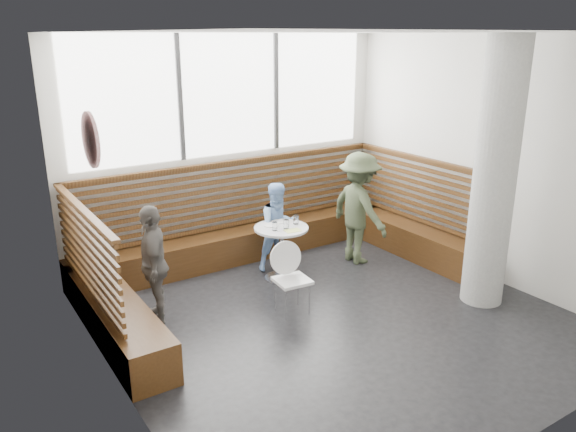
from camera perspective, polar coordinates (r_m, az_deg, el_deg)
room at (r=6.12m, az=5.12°, el=2.96°), size 5.00×5.00×3.20m
booth at (r=7.88m, az=-3.09°, el=-2.65°), size 5.00×2.50×1.44m
concrete_column at (r=7.02m, az=20.26°, el=3.85°), size 0.50×0.50×3.20m
wall_art at (r=5.24m, az=-19.43°, el=7.31°), size 0.03×0.50×0.50m
cafe_table at (r=7.51m, az=-0.69°, el=-2.66°), size 0.72×0.72×0.75m
cafe_chair at (r=6.67m, az=0.12°, el=-5.76°), size 0.41×0.40×0.85m
adult_man at (r=8.09m, az=7.23°, el=0.79°), size 0.62×1.05×1.62m
child_back at (r=7.81m, az=-0.93°, el=-1.10°), size 0.65×0.53×1.25m
child_left at (r=6.57m, az=-13.49°, el=-4.75°), size 0.60×0.88×1.39m
plate_near at (r=7.49m, az=-1.72°, el=-0.95°), size 0.20×0.20×0.01m
plate_far at (r=7.63m, az=-0.97°, el=-0.59°), size 0.18×0.18×0.01m
glass_left at (r=7.30m, az=-1.35°, el=-1.04°), size 0.07×0.07×0.11m
glass_mid at (r=7.37m, az=-0.17°, el=-0.83°), size 0.08×0.08×0.12m
glass_right at (r=7.55m, az=0.80°, el=-0.36°), size 0.08×0.08×0.12m
menu_card at (r=7.30m, az=0.49°, el=-1.48°), size 0.23×0.18×0.00m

